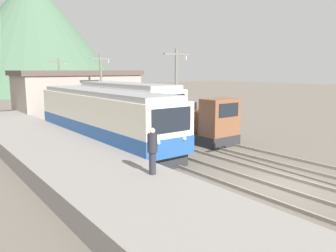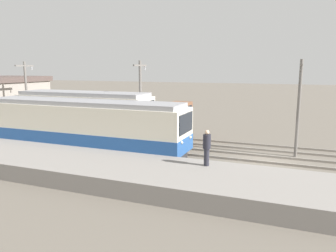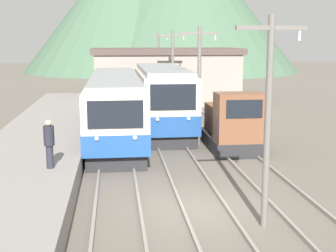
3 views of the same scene
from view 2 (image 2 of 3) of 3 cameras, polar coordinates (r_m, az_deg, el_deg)
The scene contains 12 objects.
ground_plane at distance 20.87m, azimuth 16.75°, elevation -5.87°, with size 200.00×200.00×0.00m, color #665E54.
platform_left at distance 14.81m, azimuth 14.66°, elevation -10.63°, with size 4.50×54.00×0.86m, color gray.
track_left at distance 18.37m, azimuth 16.04°, elevation -7.79°, with size 1.54×60.00×0.14m.
track_center at distance 21.05m, azimuth 16.81°, elevation -5.54°, with size 1.54×60.00×0.14m.
track_right at distance 23.95m, azimuth 17.43°, elevation -3.69°, with size 1.54×60.00×0.14m.
commuter_train_left at distance 22.07m, azimuth -14.71°, elevation -0.51°, with size 2.84×14.36×3.54m.
commuter_train_center at distance 25.36m, azimuth -14.38°, elevation 1.14°, with size 2.84×10.60×3.84m.
shunting_locomotive at distance 25.53m, azimuth -0.81°, elevation 0.23°, with size 2.40×4.56×3.00m.
catenary_mast_near at distance 21.87m, azimuth 21.82°, elevation 3.54°, with size 2.00×0.20×6.11m.
catenary_mast_mid at distance 24.39m, azimuth -4.81°, elevation 4.84°, with size 2.00×0.20×6.11m.
catenary_mast_far at distance 30.82m, azimuth -23.39°, elevation 5.15°, with size 2.00×0.20×6.11m.
person_on_platform at distance 16.03m, azimuth 6.76°, elevation -3.54°, with size 0.38×0.38×1.78m.
Camera 2 is at (-20.05, -1.50, 5.60)m, focal length 35.00 mm.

